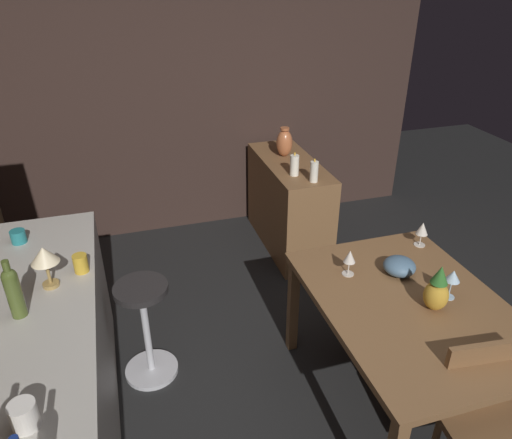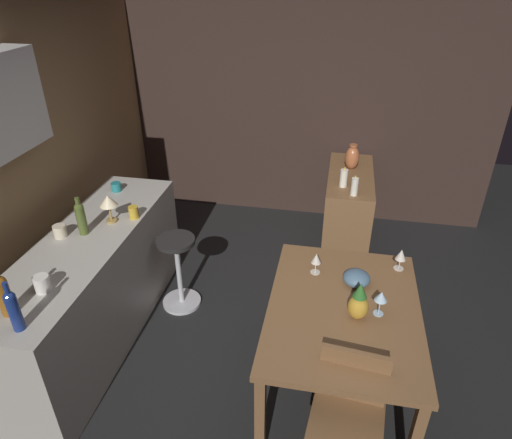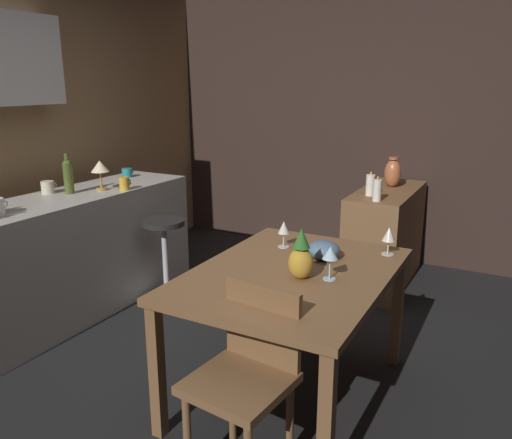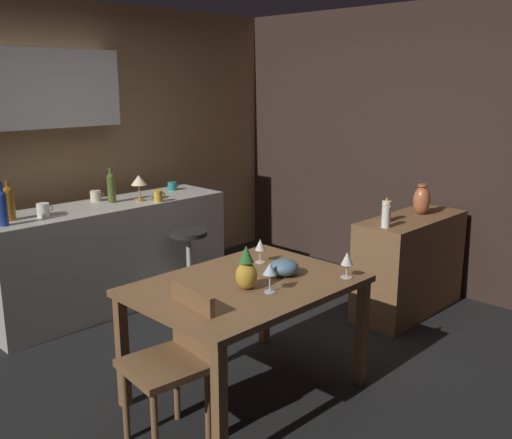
{
  "view_description": "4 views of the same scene",
  "coord_description": "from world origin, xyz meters",
  "px_view_note": "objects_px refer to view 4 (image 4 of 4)",
  "views": [
    {
      "loc": [
        -1.74,
        1.0,
        2.34
      ],
      "look_at": [
        0.85,
        0.21,
        0.88
      ],
      "focal_mm": 33.69,
      "sensor_mm": 36.0,
      "label": 1
    },
    {
      "loc": [
        -2.3,
        -0.25,
        2.67
      ],
      "look_at": [
        0.7,
        0.32,
        0.89
      ],
      "focal_mm": 31.64,
      "sensor_mm": 36.0,
      "label": 2
    },
    {
      "loc": [
        -2.3,
        -1.39,
        1.7
      ],
      "look_at": [
        0.51,
        0.12,
        0.82
      ],
      "focal_mm": 35.38,
      "sensor_mm": 36.0,
      "label": 3
    },
    {
      "loc": [
        -2.28,
        -2.69,
        1.91
      ],
      "look_at": [
        0.55,
        0.1,
        0.94
      ],
      "focal_mm": 39.93,
      "sensor_mm": 36.0,
      "label": 4
    }
  ],
  "objects_px": {
    "wine_glass_right": "(270,270)",
    "wine_bottle_amber": "(9,202)",
    "cup_white": "(43,210)",
    "pillar_candle_short": "(386,211)",
    "counter_lamp": "(139,182)",
    "cup_teal": "(172,186)",
    "sideboard_cabinet": "(409,264)",
    "chair_near_window": "(175,358)",
    "wine_glass_center": "(347,259)",
    "vase_copper": "(422,200)",
    "wine_bottle_olive": "(111,186)",
    "pillar_candle_tall": "(386,217)",
    "cup_cream": "(96,196)",
    "wine_glass_left": "(260,246)",
    "fruit_bowl": "(284,267)",
    "wine_bottle_cobalt": "(3,206)",
    "bar_stool": "(189,267)",
    "dining_table": "(246,295)",
    "pineapple_centerpiece": "(246,271)",
    "cup_mustard": "(158,196)"
  },
  "relations": [
    {
      "from": "wine_glass_center",
      "to": "cup_mustard",
      "type": "xyz_separation_m",
      "value": [
        0.07,
        2.03,
        0.09
      ]
    },
    {
      "from": "fruit_bowl",
      "to": "wine_bottle_olive",
      "type": "distance_m",
      "value": 2.01
    },
    {
      "from": "wine_bottle_amber",
      "to": "vase_copper",
      "type": "relative_size",
      "value": 1.16
    },
    {
      "from": "cup_mustard",
      "to": "pillar_candle_tall",
      "type": "bearing_deg",
      "value": -62.5
    },
    {
      "from": "sideboard_cabinet",
      "to": "chair_near_window",
      "type": "relative_size",
      "value": 1.3
    },
    {
      "from": "cup_cream",
      "to": "pillar_candle_short",
      "type": "xyz_separation_m",
      "value": [
        1.41,
        -2.01,
        -0.04
      ]
    },
    {
      "from": "wine_glass_center",
      "to": "vase_copper",
      "type": "distance_m",
      "value": 1.59
    },
    {
      "from": "dining_table",
      "to": "wine_bottle_olive",
      "type": "relative_size",
      "value": 4.41
    },
    {
      "from": "sideboard_cabinet",
      "to": "bar_stool",
      "type": "distance_m",
      "value": 1.87
    },
    {
      "from": "wine_bottle_amber",
      "to": "cup_teal",
      "type": "height_order",
      "value": "wine_bottle_amber"
    },
    {
      "from": "chair_near_window",
      "to": "wine_glass_right",
      "type": "height_order",
      "value": "wine_glass_right"
    },
    {
      "from": "chair_near_window",
      "to": "wine_bottle_cobalt",
      "type": "bearing_deg",
      "value": 93.55
    },
    {
      "from": "sideboard_cabinet",
      "to": "vase_copper",
      "type": "relative_size",
      "value": 4.28
    },
    {
      "from": "cup_white",
      "to": "wine_glass_center",
      "type": "bearing_deg",
      "value": -68.37
    },
    {
      "from": "cup_white",
      "to": "wine_bottle_olive",
      "type": "bearing_deg",
      "value": 8.31
    },
    {
      "from": "cup_mustard",
      "to": "sideboard_cabinet",
      "type": "bearing_deg",
      "value": -51.44
    },
    {
      "from": "counter_lamp",
      "to": "cup_teal",
      "type": "bearing_deg",
      "value": 21.91
    },
    {
      "from": "wine_bottle_olive",
      "to": "cup_cream",
      "type": "xyz_separation_m",
      "value": [
        -0.07,
        0.15,
        -0.09
      ]
    },
    {
      "from": "chair_near_window",
      "to": "wine_glass_right",
      "type": "distance_m",
      "value": 0.71
    },
    {
      "from": "sideboard_cabinet",
      "to": "wine_bottle_olive",
      "type": "relative_size",
      "value": 3.7
    },
    {
      "from": "wine_bottle_amber",
      "to": "pillar_candle_short",
      "type": "xyz_separation_m",
      "value": [
        2.22,
        -1.84,
        -0.14
      ]
    },
    {
      "from": "chair_near_window",
      "to": "pillar_candle_tall",
      "type": "relative_size",
      "value": 4.42
    },
    {
      "from": "wine_glass_right",
      "to": "pineapple_centerpiece",
      "type": "distance_m",
      "value": 0.15
    },
    {
      "from": "pineapple_centerpiece",
      "to": "bar_stool",
      "type": "bearing_deg",
      "value": 63.23
    },
    {
      "from": "wine_bottle_amber",
      "to": "vase_copper",
      "type": "distance_m",
      "value": 3.27
    },
    {
      "from": "cup_cream",
      "to": "dining_table",
      "type": "bearing_deg",
      "value": -95.75
    },
    {
      "from": "sideboard_cabinet",
      "to": "cup_white",
      "type": "height_order",
      "value": "cup_white"
    },
    {
      "from": "wine_glass_right",
      "to": "wine_bottle_amber",
      "type": "bearing_deg",
      "value": 105.43
    },
    {
      "from": "cup_white",
      "to": "pillar_candle_short",
      "type": "height_order",
      "value": "pillar_candle_short"
    },
    {
      "from": "wine_bottle_amber",
      "to": "pillar_candle_short",
      "type": "relative_size",
      "value": 1.55
    },
    {
      "from": "cup_mustard",
      "to": "cup_white",
      "type": "bearing_deg",
      "value": 169.62
    },
    {
      "from": "cup_white",
      "to": "wine_glass_left",
      "type": "bearing_deg",
      "value": -66.2
    },
    {
      "from": "cup_white",
      "to": "cup_cream",
      "type": "height_order",
      "value": "cup_white"
    },
    {
      "from": "bar_stool",
      "to": "fruit_bowl",
      "type": "xyz_separation_m",
      "value": [
        -0.4,
        -1.44,
        0.43
      ]
    },
    {
      "from": "cup_cream",
      "to": "counter_lamp",
      "type": "height_order",
      "value": "counter_lamp"
    },
    {
      "from": "cup_teal",
      "to": "fruit_bowl",
      "type": "bearing_deg",
      "value": -109.3
    },
    {
      "from": "fruit_bowl",
      "to": "wine_glass_left",
      "type": "bearing_deg",
      "value": 74.01
    },
    {
      "from": "sideboard_cabinet",
      "to": "wine_bottle_amber",
      "type": "bearing_deg",
      "value": 142.53
    },
    {
      "from": "wine_bottle_olive",
      "to": "cup_cream",
      "type": "bearing_deg",
      "value": 115.43
    },
    {
      "from": "bar_stool",
      "to": "wine_bottle_cobalt",
      "type": "relative_size",
      "value": 2.12
    },
    {
      "from": "chair_near_window",
      "to": "wine_bottle_olive",
      "type": "distance_m",
      "value": 2.23
    },
    {
      "from": "wine_bottle_olive",
      "to": "pillar_candle_tall",
      "type": "relative_size",
      "value": 1.56
    },
    {
      "from": "cup_teal",
      "to": "wine_bottle_olive",
      "type": "bearing_deg",
      "value": -173.35
    },
    {
      "from": "cup_cream",
      "to": "wine_glass_left",
      "type": "bearing_deg",
      "value": -86.08
    },
    {
      "from": "vase_copper",
      "to": "cup_white",
      "type": "bearing_deg",
      "value": 142.73
    },
    {
      "from": "wine_glass_center",
      "to": "cup_teal",
      "type": "relative_size",
      "value": 1.35
    },
    {
      "from": "dining_table",
      "to": "pillar_candle_short",
      "type": "xyz_separation_m",
      "value": [
        1.62,
        0.06,
        0.25
      ]
    },
    {
      "from": "wine_glass_right",
      "to": "vase_copper",
      "type": "xyz_separation_m",
      "value": [
        2.06,
        0.2,
        0.07
      ]
    },
    {
      "from": "chair_near_window",
      "to": "pillar_candle_short",
      "type": "relative_size",
      "value": 4.38
    },
    {
      "from": "bar_stool",
      "to": "wine_bottle_olive",
      "type": "distance_m",
      "value": 0.95
    }
  ]
}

